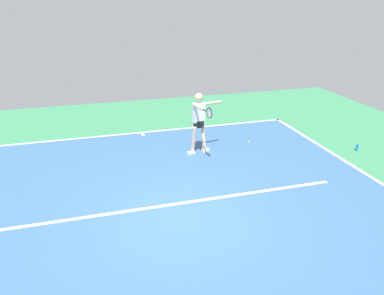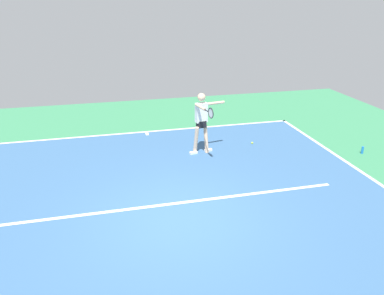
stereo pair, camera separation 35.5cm
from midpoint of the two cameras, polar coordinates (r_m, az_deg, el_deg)
ground_plane at (r=8.02m, az=-2.70°, el=-10.92°), size 19.77×19.77×0.00m
court_surface at (r=8.02m, az=-2.70°, el=-10.91°), size 10.56×11.29×0.00m
court_line_baseline_near at (r=13.00m, az=-8.50°, el=2.30°), size 10.56×0.10×0.01m
court_line_service at (r=8.55m, az=-3.71°, el=-8.66°), size 7.92×0.10×0.01m
court_line_centre_mark at (r=12.81m, az=-8.37°, el=2.01°), size 0.10×0.30×0.01m
tennis_player at (r=10.82m, az=0.21°, el=4.41°), size 1.10×1.26×1.84m
tennis_ball_by_baseline at (r=12.04m, az=7.84°, el=0.84°), size 0.07×0.07×0.07m
water_bottle at (r=12.29m, az=23.25°, el=0.01°), size 0.07×0.07×0.22m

